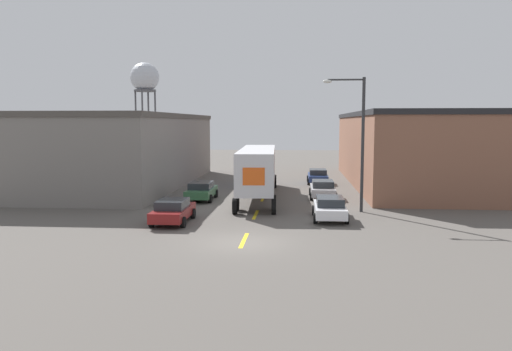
% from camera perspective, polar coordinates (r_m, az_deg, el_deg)
% --- Properties ---
extents(ground_plane, '(160.00, 160.00, 0.00)m').
position_cam_1_polar(ground_plane, '(23.83, -1.52, -7.69)').
color(ground_plane, '#56514C').
extents(road_centerline, '(0.20, 16.62, 0.01)m').
position_cam_1_polar(road_centerline, '(30.89, -0.05, -4.49)').
color(road_centerline, yellow).
rests_on(road_centerline, ground_plane).
extents(warehouse_left, '(12.71, 25.80, 6.43)m').
position_cam_1_polar(warehouse_left, '(47.24, -15.50, 2.89)').
color(warehouse_left, slate).
rests_on(warehouse_left, ground_plane).
extents(warehouse_right, '(10.33, 27.51, 6.59)m').
position_cam_1_polar(warehouse_right, '(47.95, 16.89, 2.98)').
color(warehouse_right, brown).
rests_on(warehouse_right, ground_plane).
extents(semi_truck, '(3.29, 15.92, 3.79)m').
position_cam_1_polar(semi_truck, '(37.62, 0.29, 0.93)').
color(semi_truck, navy).
rests_on(semi_truck, ground_plane).
extents(parked_car_right_near, '(1.97, 4.22, 1.34)m').
position_cam_1_polar(parked_car_right_near, '(29.60, 8.43, -3.64)').
color(parked_car_right_near, silver).
rests_on(parked_car_right_near, ground_plane).
extents(parked_car_right_mid, '(1.97, 4.22, 1.34)m').
position_cam_1_polar(parked_car_right_mid, '(37.90, 7.62, -1.50)').
color(parked_car_right_mid, '#B2B2B7').
rests_on(parked_car_right_mid, ground_plane).
extents(parked_car_left_near, '(1.97, 4.22, 1.34)m').
position_cam_1_polar(parked_car_left_near, '(28.70, -9.47, -3.97)').
color(parked_car_left_near, maroon).
rests_on(parked_car_left_near, ground_plane).
extents(parked_car_left_far, '(1.97, 4.22, 1.34)m').
position_cam_1_polar(parked_car_left_far, '(36.81, -6.26, -1.71)').
color(parked_car_left_far, '#2D5B38').
rests_on(parked_car_left_far, ground_plane).
extents(parked_car_right_far, '(1.97, 4.22, 1.34)m').
position_cam_1_polar(parked_car_right_far, '(46.88, 7.08, -0.05)').
color(parked_car_right_far, navy).
rests_on(parked_car_right_far, ground_plane).
extents(water_tower, '(4.67, 4.67, 15.34)m').
position_cam_1_polar(water_tower, '(84.40, -12.60, 10.71)').
color(water_tower, '#47474C').
rests_on(water_tower, ground_plane).
extents(street_lamp, '(2.64, 0.32, 8.48)m').
position_cam_1_polar(street_lamp, '(32.05, 11.59, 4.58)').
color(street_lamp, '#2D2D30').
rests_on(street_lamp, ground_plane).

